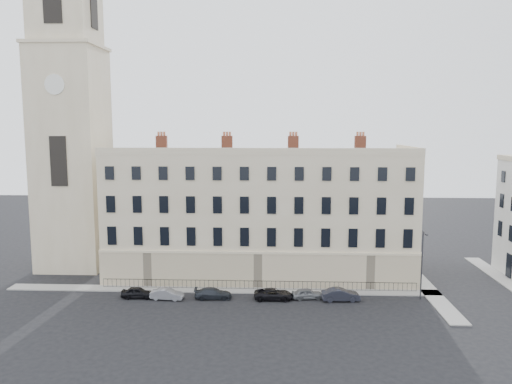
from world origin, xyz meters
TOP-DOWN VIEW (x-y plane):
  - ground at (0.00, 0.00)m, footprint 160.00×160.00m
  - terrace at (-5.97, 11.97)m, footprint 36.22×12.22m
  - church_tower at (-30.00, 14.00)m, footprint 8.00×8.13m
  - pavement_terrace at (-10.00, 5.00)m, footprint 48.00×2.00m
  - pavement_east_return at (13.00, 8.00)m, footprint 2.00×24.00m
  - pavement_adjacent at (23.00, 10.00)m, footprint 2.00×20.00m
  - railings at (-6.00, 5.40)m, footprint 35.00×0.04m
  - car_a at (-18.65, 2.18)m, footprint 3.49×1.47m
  - car_b at (-15.43, 1.87)m, footprint 3.59×1.51m
  - car_c at (-10.62, 2.33)m, footprint 4.03×1.85m
  - car_d at (-4.20, 2.35)m, footprint 4.17×2.00m
  - car_e at (-0.64, 2.71)m, footprint 3.45×1.79m
  - car_f at (2.80, 2.25)m, footprint 4.08×1.68m
  - streetlamp at (11.30, 3.02)m, footprint 0.21×1.60m

SIDE VIEW (x-z plane):
  - ground at x=0.00m, z-range 0.00..0.00m
  - pavement_terrace at x=-10.00m, z-range 0.00..0.12m
  - pavement_east_return at x=13.00m, z-range 0.00..0.12m
  - pavement_adjacent at x=23.00m, z-range 0.00..0.12m
  - railings at x=-6.00m, z-range 0.07..1.03m
  - car_e at x=-0.64m, z-range 0.00..1.12m
  - car_c at x=-10.62m, z-range 0.00..1.14m
  - car_d at x=-4.20m, z-range 0.00..1.15m
  - car_b at x=-15.43m, z-range 0.00..1.15m
  - car_a at x=-18.65m, z-range 0.00..1.18m
  - car_f at x=2.80m, z-range 0.00..1.31m
  - streetlamp at x=11.30m, z-range 0.40..7.77m
  - terrace at x=-5.97m, z-range -1.00..16.00m
  - church_tower at x=-30.00m, z-range -3.34..40.66m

